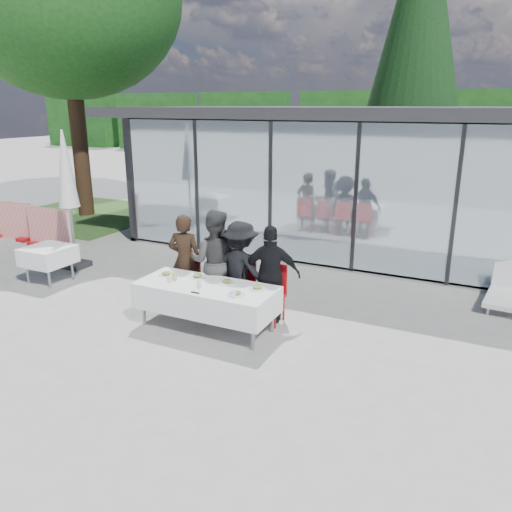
{
  "coord_description": "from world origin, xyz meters",
  "views": [
    {
      "loc": [
        3.68,
        -6.08,
        3.48
      ],
      "look_at": [
        0.11,
        1.2,
        1.02
      ],
      "focal_mm": 35.0,
      "sensor_mm": 36.0,
      "label": 1
    }
  ],
  "objects": [
    {
      "name": "spare_table_left",
      "position": [
        -4.37,
        0.74,
        0.55
      ],
      "size": [
        0.86,
        0.86,
        0.74
      ],
      "color": "white",
      "rests_on": "ground"
    },
    {
      "name": "diner_chair_b",
      "position": [
        -0.57,
        0.99,
        0.54
      ],
      "size": [
        0.44,
        0.44,
        0.97
      ],
      "color": "#AF0B10",
      "rests_on": "ground"
    },
    {
      "name": "plate_a",
      "position": [
        -1.15,
        0.34,
        0.78
      ],
      "size": [
        0.27,
        0.27,
        0.07
      ],
      "color": "silver",
      "rests_on": "dining_table"
    },
    {
      "name": "treeline",
      "position": [
        -2.0,
        28.0,
        2.2
      ],
      "size": [
        62.5,
        2.0,
        4.4
      ],
      "color": "#133D14",
      "rests_on": "ground"
    },
    {
      "name": "diner_d",
      "position": [
        0.5,
        0.95,
        0.82
      ],
      "size": [
        1.22,
        1.22,
        1.64
      ],
      "primitive_type": "imported",
      "rotation": [
        0.0,
        0.0,
        3.47
      ],
      "color": "black",
      "rests_on": "ground"
    },
    {
      "name": "plate_extra",
      "position": [
        0.33,
        0.06,
        0.78
      ],
      "size": [
        0.27,
        0.27,
        0.07
      ],
      "color": "silver",
      "rests_on": "dining_table"
    },
    {
      "name": "plate_b",
      "position": [
        -0.6,
        0.46,
        0.78
      ],
      "size": [
        0.27,
        0.27,
        0.07
      ],
      "color": "silver",
      "rests_on": "dining_table"
    },
    {
      "name": "pavilion",
      "position": [
        2.0,
        8.16,
        2.15
      ],
      "size": [
        14.8,
        8.8,
        3.44
      ],
      "color": "gray",
      "rests_on": "ground"
    },
    {
      "name": "diner_a",
      "position": [
        -1.18,
        0.95,
        0.84
      ],
      "size": [
        0.74,
        0.74,
        1.67
      ],
      "primitive_type": "imported",
      "rotation": [
        0.0,
        0.0,
        3.38
      ],
      "color": "#2F1F14",
      "rests_on": "ground"
    },
    {
      "name": "diner_c",
      "position": [
        -0.07,
        0.95,
        0.83
      ],
      "size": [
        1.21,
        1.21,
        1.66
      ],
      "primitive_type": "imported",
      "rotation": [
        0.0,
        0.0,
        3.0
      ],
      "color": "black",
      "rests_on": "ground"
    },
    {
      "name": "diner_b",
      "position": [
        -0.57,
        0.95,
        0.9
      ],
      "size": [
        1.08,
        1.08,
        1.81
      ],
      "primitive_type": "imported",
      "rotation": [
        0.0,
        0.0,
        3.41
      ],
      "color": "#434343",
      "rests_on": "ground"
    },
    {
      "name": "diner_chair_a",
      "position": [
        -1.18,
        0.99,
        0.54
      ],
      "size": [
        0.44,
        0.44,
        0.97
      ],
      "color": "#AF0B10",
      "rests_on": "ground"
    },
    {
      "name": "diner_chair_d",
      "position": [
        0.5,
        0.99,
        0.54
      ],
      "size": [
        0.44,
        0.44,
        0.97
      ],
      "color": "#AF0B10",
      "rests_on": "ground"
    },
    {
      "name": "plate_c",
      "position": [
        -0.04,
        0.45,
        0.78
      ],
      "size": [
        0.27,
        0.27,
        0.07
      ],
      "color": "silver",
      "rests_on": "dining_table"
    },
    {
      "name": "dining_table",
      "position": [
        -0.31,
        0.24,
        0.54
      ],
      "size": [
        2.26,
        0.96,
        0.75
      ],
      "color": "white",
      "rests_on": "ground"
    },
    {
      "name": "conifer_tree",
      "position": [
        0.5,
        13.0,
        5.99
      ],
      "size": [
        4.0,
        4.0,
        10.5
      ],
      "color": "#382316",
      "rests_on": "ground"
    },
    {
      "name": "grass_patch",
      "position": [
        -8.5,
        6.0,
        0.01
      ],
      "size": [
        5.0,
        5.0,
        0.02
      ],
      "primitive_type": "cube",
      "color": "#385926",
      "rests_on": "ground"
    },
    {
      "name": "folded_eyeglasses",
      "position": [
        -0.27,
        -0.14,
        0.76
      ],
      "size": [
        0.14,
        0.03,
        0.01
      ],
      "primitive_type": "cube",
      "color": "black",
      "rests_on": "dining_table"
    },
    {
      "name": "market_umbrella",
      "position": [
        -4.62,
        1.68,
        1.99
      ],
      "size": [
        0.5,
        0.5,
        3.0
      ],
      "color": "black",
      "rests_on": "ground"
    },
    {
      "name": "diner_chair_c",
      "position": [
        -0.07,
        0.99,
        0.54
      ],
      "size": [
        0.44,
        0.44,
        0.97
      ],
      "color": "#AF0B10",
      "rests_on": "ground"
    },
    {
      "name": "plate_d",
      "position": [
        0.52,
        0.43,
        0.78
      ],
      "size": [
        0.27,
        0.27,
        0.07
      ],
      "color": "silver",
      "rests_on": "dining_table"
    },
    {
      "name": "lounger",
      "position": [
        4.04,
        3.56,
        0.26
      ],
      "size": [
        0.73,
        1.39,
        0.72
      ],
      "color": "white",
      "rests_on": "ground"
    },
    {
      "name": "juice_bottle",
      "position": [
        -0.88,
        0.21,
        0.82
      ],
      "size": [
        0.06,
        0.06,
        0.13
      ],
      "primitive_type": "cylinder",
      "color": "#A5C652",
      "rests_on": "dining_table"
    },
    {
      "name": "ground",
      "position": [
        0.0,
        0.0,
        0.0
      ],
      "size": [
        90.0,
        90.0,
        0.0
      ],
      "primitive_type": "plane",
      "color": "#9B9893",
      "rests_on": "ground"
    },
    {
      "name": "drinking_glasses",
      "position": [
        -0.31,
        0.06,
        0.8
      ],
      "size": [
        1.3,
        0.21,
        0.1
      ],
      "color": "silver",
      "rests_on": "dining_table"
    }
  ]
}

